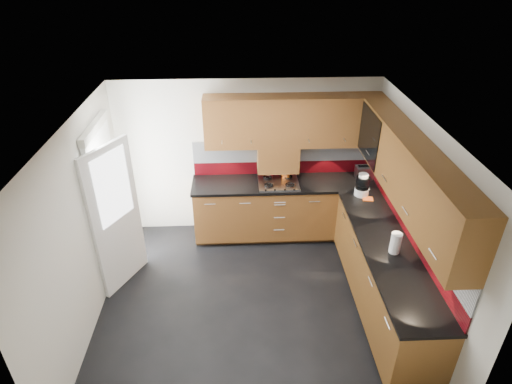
{
  "coord_description": "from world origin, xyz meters",
  "views": [
    {
      "loc": [
        -0.13,
        -3.99,
        3.99
      ],
      "look_at": [
        0.08,
        0.65,
        1.28
      ],
      "focal_mm": 30.0,
      "sensor_mm": 36.0,
      "label": 1
    }
  ],
  "objects_px": {
    "gas_hob": "(278,182)",
    "utensil_pot": "(286,172)",
    "food_processor": "(362,186)",
    "toaster": "(365,172)"
  },
  "relations": [
    {
      "from": "gas_hob",
      "to": "utensil_pot",
      "type": "height_order",
      "value": "utensil_pot"
    },
    {
      "from": "food_processor",
      "to": "gas_hob",
      "type": "bearing_deg",
      "value": 160.95
    },
    {
      "from": "gas_hob",
      "to": "utensil_pot",
      "type": "distance_m",
      "value": 0.21
    },
    {
      "from": "utensil_pot",
      "to": "gas_hob",
      "type": "bearing_deg",
      "value": -128.97
    },
    {
      "from": "utensil_pot",
      "to": "toaster",
      "type": "xyz_separation_m",
      "value": [
        1.18,
        -0.04,
        -0.0
      ]
    },
    {
      "from": "utensil_pot",
      "to": "toaster",
      "type": "distance_m",
      "value": 1.18
    },
    {
      "from": "toaster",
      "to": "food_processor",
      "type": "height_order",
      "value": "food_processor"
    },
    {
      "from": "toaster",
      "to": "gas_hob",
      "type": "bearing_deg",
      "value": -175.16
    },
    {
      "from": "toaster",
      "to": "food_processor",
      "type": "distance_m",
      "value": 0.53
    },
    {
      "from": "toaster",
      "to": "utensil_pot",
      "type": "bearing_deg",
      "value": 177.96
    }
  ]
}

